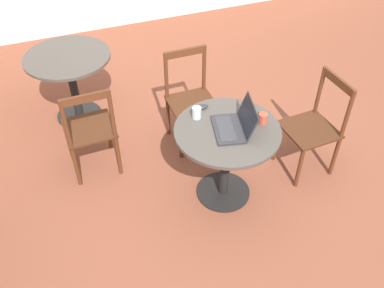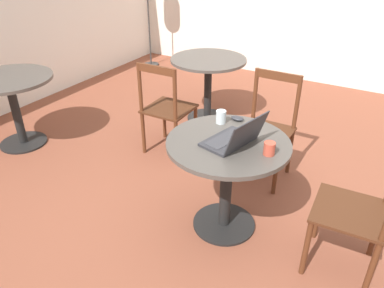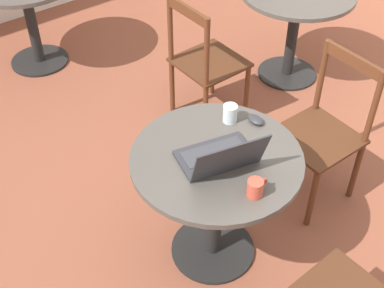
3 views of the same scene
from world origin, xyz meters
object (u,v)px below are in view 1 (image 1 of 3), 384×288
at_px(chair_near_right, 191,100).
at_px(mouse, 202,107).
at_px(chair_mid_left, 90,130).
at_px(mug, 263,118).
at_px(drinking_glass, 197,113).
at_px(chair_near_front, 314,127).
at_px(cafe_table_mid, 70,71).
at_px(laptop, 234,125).
at_px(cafe_table_near, 226,146).

bearing_deg(chair_near_right, mouse, 170.26).
height_order(chair_mid_left, mug, chair_mid_left).
distance_m(mouse, drinking_glass, 0.13).
relative_size(chair_near_front, chair_mid_left, 1.00).
relative_size(cafe_table_mid, mouse, 8.37).
bearing_deg(laptop, drinking_glass, 41.61).
xyz_separation_m(cafe_table_mid, chair_near_right, (-0.77, -0.99, -0.09)).
xyz_separation_m(chair_near_right, laptop, (-0.82, -0.05, 0.31)).
bearing_deg(cafe_table_near, chair_near_right, -0.04).
height_order(cafe_table_mid, mouse, mouse).
xyz_separation_m(laptop, mouse, (0.34, 0.13, -0.03)).
xyz_separation_m(mug, drinking_glass, (0.24, 0.46, 0.01)).
bearing_deg(chair_mid_left, mug, -119.66).
xyz_separation_m(cafe_table_mid, chair_mid_left, (-0.87, -0.02, -0.09)).
distance_m(cafe_table_mid, laptop, 1.91).
bearing_deg(cafe_table_mid, cafe_table_near, -147.72).
bearing_deg(drinking_glass, chair_near_front, -100.05).
relative_size(chair_near_right, drinking_glass, 9.73).
bearing_deg(mouse, laptop, -159.46).
bearing_deg(chair_mid_left, laptop, -125.18).
distance_m(cafe_table_mid, mouse, 1.55).
xyz_separation_m(cafe_table_mid, mug, (-1.59, -1.28, 0.22)).
distance_m(chair_near_right, chair_mid_left, 0.98).
relative_size(cafe_table_near, chair_mid_left, 0.90).
height_order(cafe_table_near, mouse, mouse).
bearing_deg(chair_near_front, drinking_glass, 79.95).
relative_size(cafe_table_mid, mug, 7.65).
distance_m(chair_near_front, chair_mid_left, 1.95).
height_order(cafe_table_near, laptop, laptop).
relative_size(mouse, mug, 0.91).
distance_m(laptop, mouse, 0.36).
xyz_separation_m(mouse, drinking_glass, (-0.10, 0.09, 0.03)).
xyz_separation_m(chair_near_front, chair_mid_left, (0.66, 1.84, 0.00)).
height_order(laptop, drinking_glass, laptop).
bearing_deg(chair_near_front, mouse, 73.46).
xyz_separation_m(chair_near_right, chair_mid_left, (-0.10, 0.97, 0.00)).
distance_m(chair_mid_left, mug, 1.49).
xyz_separation_m(cafe_table_near, chair_near_right, (0.80, -0.00, -0.09)).
bearing_deg(cafe_table_mid, chair_mid_left, -178.95).
relative_size(cafe_table_near, laptop, 2.01).
xyz_separation_m(cafe_table_near, drinking_glass, (0.22, 0.17, 0.22)).
distance_m(cafe_table_near, laptop, 0.23).
distance_m(chair_near_right, mug, 0.92).
bearing_deg(laptop, chair_near_front, -85.93).
distance_m(cafe_table_mid, chair_near_front, 2.40).
bearing_deg(cafe_table_mid, chair_near_front, -129.45).
xyz_separation_m(cafe_table_near, chair_near_front, (0.04, -0.87, -0.09)).
relative_size(chair_near_front, mug, 8.48).
relative_size(mouse, drinking_glass, 1.05).
xyz_separation_m(chair_mid_left, mug, (-0.72, -1.26, 0.31)).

